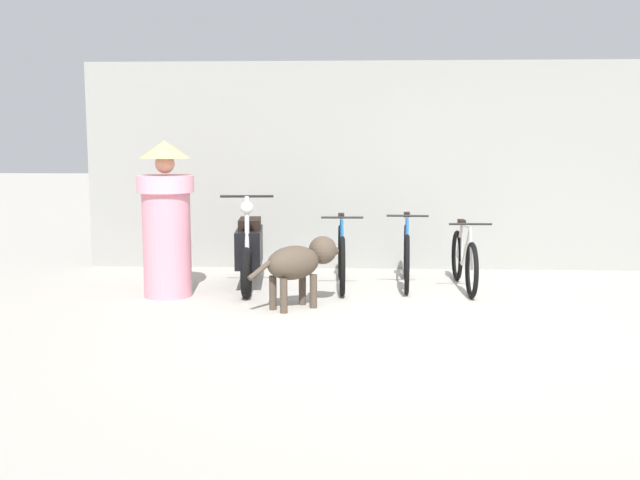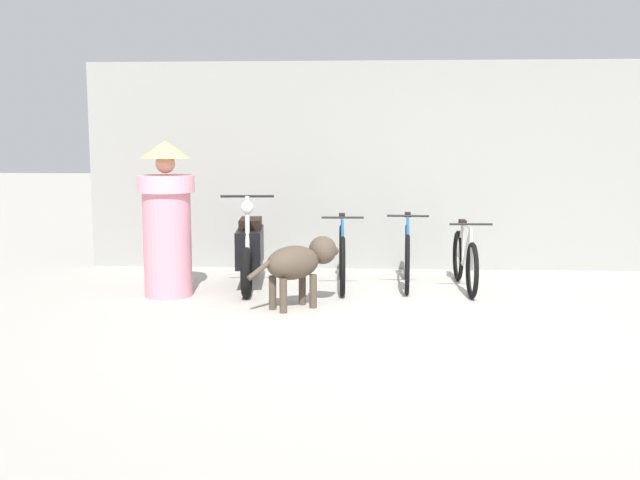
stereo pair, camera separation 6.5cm
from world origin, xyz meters
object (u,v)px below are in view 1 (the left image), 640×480
object	(u,v)px
bicycle_1	(406,255)
stray_dog	(301,262)
bicycle_2	(464,260)
person_in_robes	(166,218)
bicycle_0	(341,256)
motorcycle	(249,249)

from	to	relation	value
bicycle_1	stray_dog	bearing A→B (deg)	-40.09
stray_dog	bicycle_2	bearing A→B (deg)	-10.03
stray_dog	person_in_robes	size ratio (longest dim) A/B	0.54
bicycle_0	bicycle_2	world-z (taller)	bicycle_0
bicycle_2	motorcycle	bearing A→B (deg)	-91.35
bicycle_0	bicycle_1	xyz separation A→B (m)	(0.75, 0.08, 0.01)
stray_dog	person_in_robes	distance (m)	1.60
bicycle_1	bicycle_2	xyz separation A→B (m)	(0.64, -0.16, -0.03)
bicycle_2	person_in_robes	size ratio (longest dim) A/B	0.97
bicycle_2	stray_dog	xyz separation A→B (m)	(-1.77, -1.06, 0.14)
bicycle_0	bicycle_1	bearing A→B (deg)	93.76
bicycle_1	person_in_robes	size ratio (longest dim) A/B	0.99
bicycle_1	stray_dog	xyz separation A→B (m)	(-1.14, -1.21, 0.11)
motorcycle	bicycle_2	bearing A→B (deg)	84.73
person_in_robes	bicycle_1	bearing A→B (deg)	164.03
bicycle_1	bicycle_0	bearing A→B (deg)	-81.00
bicycle_1	motorcycle	size ratio (longest dim) A/B	0.90
bicycle_1	motorcycle	xyz separation A→B (m)	(-1.81, -0.15, 0.08)
bicycle_1	stray_dog	world-z (taller)	bicycle_1
bicycle_1	person_in_robes	bearing A→B (deg)	-71.45
stray_dog	bicycle_0	bearing A→B (deg)	30.50
bicycle_0	motorcycle	xyz separation A→B (m)	(-1.06, -0.07, 0.08)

